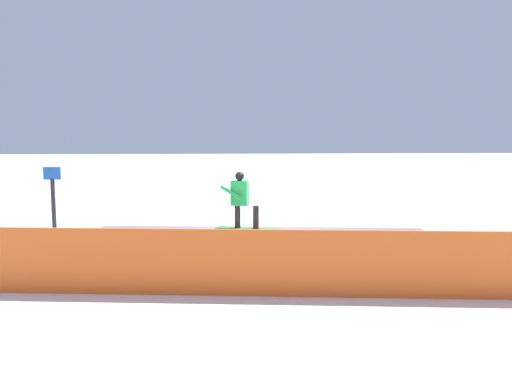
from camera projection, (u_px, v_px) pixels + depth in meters
The scene contains 5 objects.
ground_plane at pixel (260, 252), 12.19m from camera, with size 120.00×120.00×0.00m, color white.
grind_box at pixel (260, 241), 12.16m from camera, with size 7.85×1.45×0.56m.
snowboarder at pixel (241, 198), 12.09m from camera, with size 1.53×0.74×1.39m.
safety_fence at pixel (274, 263), 8.79m from camera, with size 9.98×0.06×1.19m, color orange.
trail_marker at pixel (54, 207), 11.94m from camera, with size 0.40×0.10×2.07m.
Camera 1 is at (0.89, 11.91, 2.85)m, focal length 35.20 mm.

